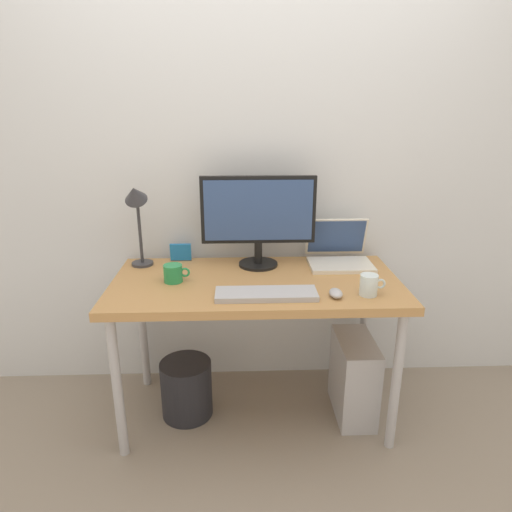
{
  "coord_description": "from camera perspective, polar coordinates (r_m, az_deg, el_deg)",
  "views": [
    {
      "loc": [
        -0.08,
        -1.97,
        1.53
      ],
      "look_at": [
        0.0,
        0.0,
        0.86
      ],
      "focal_mm": 31.48,
      "sensor_mm": 36.0,
      "label": 1
    }
  ],
  "objects": [
    {
      "name": "coffee_mug",
      "position": [
        2.13,
        -10.45,
        -2.18
      ],
      "size": [
        0.12,
        0.09,
        0.08
      ],
      "color": "#268C4C",
      "rests_on": "desk"
    },
    {
      "name": "monitor",
      "position": [
        2.24,
        0.3,
        5.17
      ],
      "size": [
        0.57,
        0.2,
        0.46
      ],
      "color": "black",
      "rests_on": "desk"
    },
    {
      "name": "wastebasket",
      "position": [
        2.43,
        -8.81,
        -16.29
      ],
      "size": [
        0.26,
        0.26,
        0.3
      ],
      "primitive_type": "cylinder",
      "color": "#232328",
      "rests_on": "ground_plane"
    },
    {
      "name": "laptop",
      "position": [
        2.37,
        10.47,
        0.41
      ],
      "size": [
        0.32,
        0.28,
        0.22
      ],
      "color": "silver",
      "rests_on": "desk"
    },
    {
      "name": "photo_frame",
      "position": [
        2.41,
        -9.54,
        0.5
      ],
      "size": [
        0.11,
        0.02,
        0.09
      ],
      "primitive_type": "cube",
      "rotation": [
        0.07,
        0.0,
        0.0
      ],
      "color": "#1E72BF",
      "rests_on": "desk"
    },
    {
      "name": "glass_cup",
      "position": [
        2.01,
        14.18,
        -3.58
      ],
      "size": [
        0.11,
        0.08,
        0.09
      ],
      "color": "silver",
      "rests_on": "desk"
    },
    {
      "name": "mouse",
      "position": [
        1.97,
        10.1,
        -4.67
      ],
      "size": [
        0.06,
        0.09,
        0.03
      ],
      "primitive_type": "ellipsoid",
      "color": "#B2B2B7",
      "rests_on": "desk"
    },
    {
      "name": "desk_lamp",
      "position": [
        2.29,
        -14.98,
        6.07
      ],
      "size": [
        0.11,
        0.16,
        0.44
      ],
      "color": "#333338",
      "rests_on": "desk"
    },
    {
      "name": "computer_tower",
      "position": [
        2.43,
        12.31,
        -14.8
      ],
      "size": [
        0.18,
        0.36,
        0.42
      ],
      "primitive_type": "cube",
      "color": "#B2B2B7",
      "rests_on": "ground_plane"
    },
    {
      "name": "back_wall",
      "position": [
        2.38,
        -0.37,
        13.08
      ],
      "size": [
        4.4,
        0.04,
        2.6
      ],
      "primitive_type": "cube",
      "color": "silver",
      "rests_on": "ground_plane"
    },
    {
      "name": "keyboard",
      "position": [
        1.95,
        1.3,
        -4.85
      ],
      "size": [
        0.44,
        0.14,
        0.02
      ],
      "primitive_type": "cube",
      "color": "#B2B2B7",
      "rests_on": "desk"
    },
    {
      "name": "ground_plane",
      "position": [
        2.5,
        0.0,
        -19.1
      ],
      "size": [
        6.0,
        6.0,
        0.0
      ],
      "primitive_type": "plane",
      "color": "gray"
    },
    {
      "name": "desk",
      "position": [
        2.15,
        0.0,
        -4.75
      ],
      "size": [
        1.36,
        0.67,
        0.74
      ],
      "color": "#B7844C",
      "rests_on": "ground_plane"
    }
  ]
}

